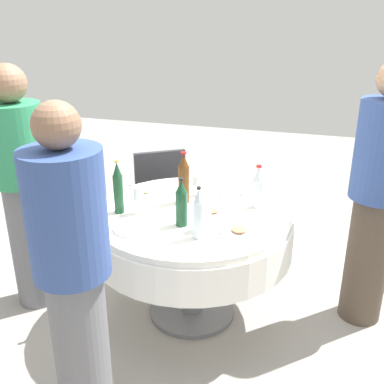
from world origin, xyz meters
TOP-DOWN VIEW (x-y plane):
  - ground_plane at (0.00, 0.00)m, footprint 10.00×10.00m
  - dining_table at (0.00, 0.00)m, footprint 1.23×1.23m
  - bottle_dark_green_west at (-0.20, -0.00)m, footprint 0.07×0.07m
  - bottle_clear_far at (-0.32, -0.14)m, footprint 0.06×0.06m
  - bottle_brown_north at (0.12, 0.09)m, footprint 0.07×0.07m
  - bottle_clear_outer at (0.17, -0.37)m, footprint 0.07×0.07m
  - bottle_dark_green_rear at (-0.15, 0.41)m, footprint 0.06×0.06m
  - wine_glass_outer at (-0.12, 0.29)m, footprint 0.06×0.06m
  - wine_glass_rear at (0.35, -0.25)m, footprint 0.07×0.07m
  - wine_glass_right at (0.25, 0.04)m, footprint 0.07×0.07m
  - wine_glass_mid at (-0.22, -0.14)m, footprint 0.07×0.07m
  - wine_glass_south at (0.34, -0.11)m, footprint 0.07×0.07m
  - plate_south at (-0.01, -0.13)m, footprint 0.20×0.20m
  - plate_inner at (-0.21, -0.33)m, footprint 0.21×0.21m
  - plate_east at (0.16, 0.39)m, footprint 0.22×0.22m
  - plate_left at (-0.33, 0.24)m, footprint 0.22×0.22m
  - person_west at (0.30, -1.06)m, footprint 0.34×0.34m
  - person_far at (-0.17, 1.06)m, footprint 0.34×0.34m
  - person_north at (-0.91, 0.27)m, footprint 0.34×0.34m
  - chair_right at (0.79, 0.53)m, footprint 0.56×0.56m

SIDE VIEW (x-z plane):
  - ground_plane at x=0.00m, z-range 0.00..0.00m
  - chair_right at x=0.79m, z-range 0.08..0.95m
  - dining_table at x=0.00m, z-range 0.22..0.96m
  - plate_left at x=-0.33m, z-range 0.74..0.76m
  - plate_inner at x=-0.21m, z-range 0.73..0.77m
  - plate_east at x=0.16m, z-range 0.73..0.77m
  - plate_south at x=-0.01m, z-range 0.73..0.77m
  - person_north at x=-0.91m, z-range 0.03..1.59m
  - person_far at x=-0.17m, z-range 0.04..1.64m
  - wine_glass_right at x=0.25m, z-range 0.77..0.91m
  - wine_glass_rear at x=0.35m, z-range 0.77..0.92m
  - wine_glass_mid at x=-0.22m, z-range 0.77..0.93m
  - wine_glass_south at x=0.34m, z-range 0.78..0.93m
  - person_west at x=0.30m, z-range 0.04..1.68m
  - wine_glass_outer at x=-0.12m, z-range 0.78..0.94m
  - bottle_clear_outer at x=0.17m, z-range 0.73..1.00m
  - bottle_dark_green_west at x=-0.20m, z-range 0.73..1.01m
  - bottle_clear_far at x=-0.32m, z-range 0.73..1.02m
  - bottle_dark_green_rear at x=-0.15m, z-range 0.73..1.06m
  - bottle_brown_north at x=0.12m, z-range 0.73..1.06m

